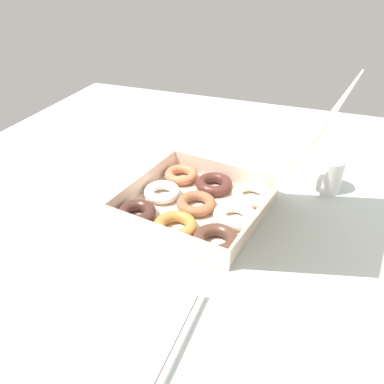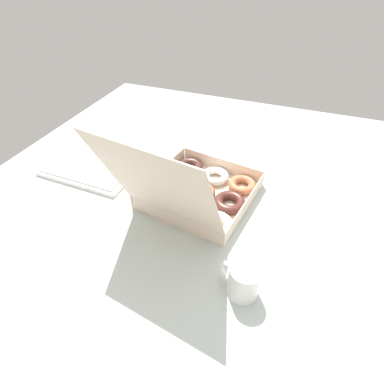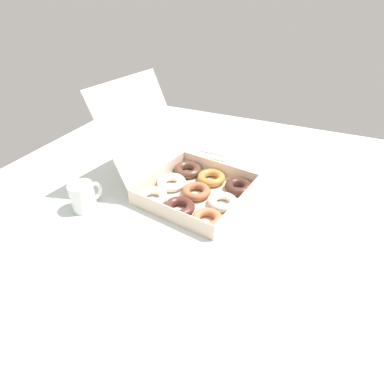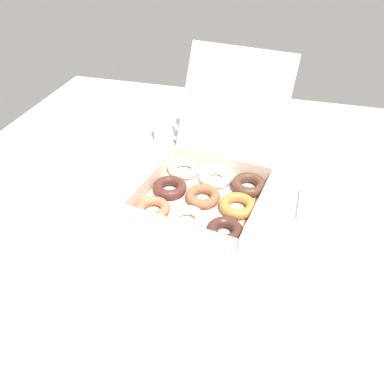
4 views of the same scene
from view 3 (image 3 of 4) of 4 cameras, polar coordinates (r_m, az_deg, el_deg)
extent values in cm
cube|color=silver|center=(113.57, 1.35, -2.23)|extent=(180.00, 180.00, 2.00)
cube|color=beige|center=(115.92, 0.81, -0.62)|extent=(41.56, 41.56, 0.40)
cube|color=beige|center=(102.38, -4.61, -4.04)|extent=(6.14, 35.88, 5.98)
cube|color=beige|center=(127.27, 5.20, 4.48)|extent=(6.14, 35.88, 5.98)
cube|color=beige|center=(107.37, 8.92, -2.29)|extent=(35.09, 6.01, 5.98)
cube|color=beige|center=(123.08, -6.23, 3.26)|extent=(35.09, 6.01, 5.98)
cube|color=beige|center=(118.91, -9.80, 12.34)|extent=(38.25, 20.93, 33.19)
torus|color=#BB704B|center=(102.10, 2.93, -5.10)|extent=(12.91, 12.91, 2.92)
torus|color=white|center=(110.11, 5.89, -1.85)|extent=(14.98, 14.98, 2.95)
torus|color=#482921|center=(119.02, 8.82, 1.02)|extent=(13.08, 13.08, 3.33)
torus|color=#502822|center=(107.04, -2.45, -2.90)|extent=(12.35, 12.35, 3.28)
torus|color=#935D3C|center=(114.93, 0.83, 0.13)|extent=(15.50, 15.50, 3.04)
torus|color=#B77C3A|center=(123.32, 3.70, 2.72)|extent=(13.77, 13.77, 3.15)
torus|color=white|center=(112.91, -7.54, -0.94)|extent=(12.53, 12.53, 3.05)
torus|color=white|center=(120.42, -3.92, 1.84)|extent=(15.87, 15.87, 3.43)
torus|color=#513225|center=(128.57, -0.83, 4.25)|extent=(15.27, 15.27, 3.38)
cube|color=white|center=(156.66, 6.32, 9.52)|extent=(37.97, 15.46, 1.80)
cube|color=#9B9897|center=(156.20, 6.34, 9.89)|extent=(34.90, 13.07, 0.40)
cylinder|color=white|center=(113.49, -20.11, -0.87)|extent=(8.56, 8.56, 10.34)
torus|color=white|center=(115.14, -18.21, 0.12)|extent=(7.46, 3.64, 7.33)
cylinder|color=black|center=(111.70, -20.45, 0.51)|extent=(7.54, 7.54, 0.62)
cube|color=white|center=(98.26, 13.89, -9.79)|extent=(13.30, 12.89, 0.15)
camera|label=1|loc=(1.81, 3.41, 33.28)|focal=35.00mm
camera|label=2|loc=(1.32, -45.87, 28.87)|focal=28.00mm
camera|label=4|loc=(1.20, 58.50, 25.01)|focal=35.00mm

